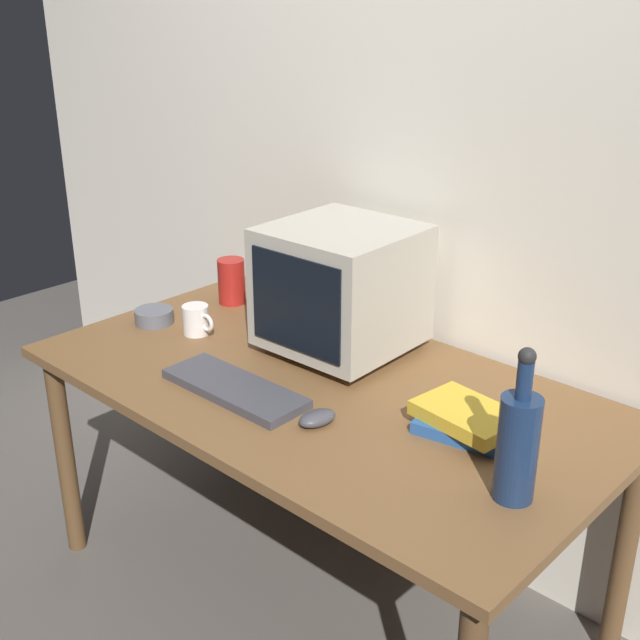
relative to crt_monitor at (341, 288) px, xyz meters
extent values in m
plane|color=#56514C|center=(0.09, -0.19, -0.91)|extent=(6.00, 6.00, 0.00)
cube|color=silver|center=(0.09, 0.31, 0.34)|extent=(4.00, 0.08, 2.50)
cube|color=brown|center=(0.09, -0.19, -0.21)|extent=(1.59, 0.87, 0.03)
cylinder|color=brown|center=(-0.64, -0.56, -0.57)|extent=(0.06, 0.06, 0.69)
cylinder|color=brown|center=(-0.64, 0.19, -0.57)|extent=(0.06, 0.06, 0.69)
cylinder|color=brown|center=(0.83, 0.19, -0.57)|extent=(0.06, 0.06, 0.69)
cube|color=#B2AD9E|center=(0.00, 0.00, -0.18)|extent=(0.29, 0.25, 0.03)
cube|color=#B2AD9E|center=(0.00, 0.00, 0.01)|extent=(0.39, 0.39, 0.34)
cube|color=black|center=(0.01, -0.19, 0.01)|extent=(0.31, 0.02, 0.27)
cube|color=#3F3F47|center=(-0.03, -0.39, -0.18)|extent=(0.42, 0.15, 0.02)
ellipsoid|color=#3F3F47|center=(0.24, -0.36, -0.17)|extent=(0.08, 0.11, 0.04)
cylinder|color=navy|center=(0.75, -0.30, -0.08)|extent=(0.09, 0.09, 0.23)
cylinder|color=navy|center=(0.75, -0.30, 0.08)|extent=(0.03, 0.03, 0.08)
sphere|color=#262626|center=(0.75, -0.30, 0.13)|extent=(0.04, 0.04, 0.04)
cylinder|color=#472314|center=(-0.33, 0.02, -0.13)|extent=(0.06, 0.06, 0.12)
cylinder|color=#472314|center=(-0.33, 0.02, -0.05)|extent=(0.02, 0.02, 0.04)
sphere|color=#262626|center=(-0.33, 0.02, -0.02)|extent=(0.03, 0.03, 0.03)
cube|color=#28569E|center=(0.53, -0.15, -0.18)|extent=(0.25, 0.17, 0.03)
cube|color=gold|center=(0.53, -0.15, -0.15)|extent=(0.25, 0.19, 0.04)
cylinder|color=white|center=(-0.40, -0.21, -0.15)|extent=(0.08, 0.08, 0.09)
torus|color=white|center=(-0.35, -0.21, -0.14)|extent=(0.06, 0.01, 0.06)
cylinder|color=#595B66|center=(-0.56, -0.25, -0.17)|extent=(0.12, 0.12, 0.04)
cylinder|color=#A51E19|center=(-0.52, 0.04, -0.12)|extent=(0.09, 0.09, 0.15)
camera|label=1|loc=(1.42, -1.61, 0.80)|focal=45.58mm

